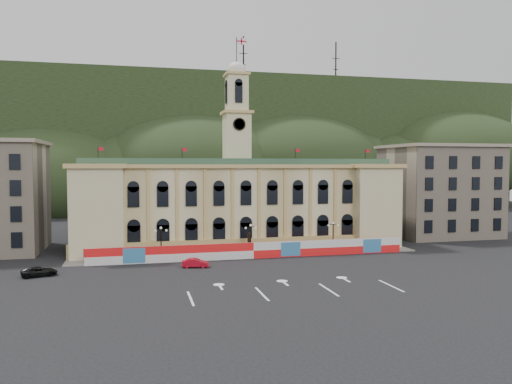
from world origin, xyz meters
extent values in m
plane|color=black|center=(0.00, 0.00, 0.00)|extent=(260.00, 260.00, 0.00)
cube|color=black|center=(0.00, 130.00, 22.00)|extent=(230.00, 70.00, 44.00)
cube|color=#595651|center=(35.00, 110.00, 30.00)|extent=(22.00, 8.00, 14.00)
cube|color=#595651|center=(-48.00, 108.00, 26.00)|extent=(16.00, 7.00, 10.00)
cylinder|color=black|center=(20.00, 115.00, 50.00)|extent=(0.50, 0.50, 20.00)
cylinder|color=black|center=(55.00, 115.00, 50.00)|extent=(0.50, 0.50, 20.00)
cube|color=beige|center=(0.00, 28.00, 7.00)|extent=(55.00, 15.00, 14.00)
cube|color=tan|center=(0.00, 20.20, 1.20)|extent=(56.00, 0.80, 2.40)
cube|color=tan|center=(0.00, 28.00, 14.30)|extent=(56.20, 16.20, 0.60)
cube|color=#2F4E3B|center=(0.00, 28.00, 15.00)|extent=(53.00, 13.00, 1.20)
cube|color=beige|center=(-23.50, 27.00, 7.00)|extent=(8.00, 17.00, 14.00)
cube|color=beige|center=(23.50, 27.00, 7.00)|extent=(8.00, 17.00, 14.00)
cube|color=beige|center=(0.00, 28.00, 19.60)|extent=(4.40, 4.40, 8.00)
cube|color=tan|center=(0.00, 28.00, 23.80)|extent=(5.20, 5.20, 0.50)
cube|color=beige|center=(0.00, 28.00, 27.10)|extent=(3.60, 3.60, 6.50)
cube|color=tan|center=(0.00, 28.00, 30.50)|extent=(4.20, 4.20, 0.40)
cylinder|color=black|center=(0.00, 25.70, 21.60)|extent=(2.20, 0.20, 2.20)
ellipsoid|color=silver|center=(0.00, 28.00, 31.40)|extent=(3.20, 3.20, 2.72)
cylinder|color=black|center=(0.00, 28.00, 34.60)|extent=(0.12, 0.12, 5.00)
cube|color=white|center=(0.90, 28.00, 36.40)|extent=(1.80, 0.04, 1.20)
cube|color=red|center=(0.90, 27.97, 36.40)|extent=(1.80, 0.02, 0.22)
cube|color=red|center=(0.90, 27.97, 36.40)|extent=(0.22, 0.02, 1.20)
cube|color=#C1AE95|center=(43.00, 31.00, 9.00)|extent=(20.00, 16.00, 18.00)
cube|color=gray|center=(43.00, 31.00, 18.30)|extent=(21.00, 17.00, 0.60)
cube|color=red|center=(0.00, 15.00, 1.25)|extent=(50.00, 0.25, 2.50)
cube|color=teal|center=(-18.00, 14.86, 1.25)|extent=(3.20, 0.05, 2.20)
cube|color=teal|center=(6.00, 14.86, 1.25)|extent=(3.20, 0.05, 2.20)
cube|color=teal|center=(20.00, 14.86, 1.25)|extent=(3.20, 0.05, 2.20)
cube|color=slate|center=(0.00, 17.75, 0.08)|extent=(56.00, 5.50, 0.16)
cube|color=#595651|center=(0.00, 18.00, 0.90)|extent=(1.40, 1.40, 1.80)
cylinder|color=black|center=(0.00, 18.00, 2.60)|extent=(0.60, 0.60, 1.60)
sphere|color=black|center=(0.00, 18.00, 3.50)|extent=(0.44, 0.44, 0.44)
cylinder|color=black|center=(-14.00, 17.00, 0.15)|extent=(0.44, 0.44, 0.30)
cylinder|color=black|center=(-14.00, 17.00, 2.40)|extent=(0.18, 0.18, 4.80)
cube|color=black|center=(-14.00, 17.00, 4.70)|extent=(1.60, 0.08, 0.08)
sphere|color=silver|center=(-14.80, 17.00, 4.55)|extent=(0.36, 0.36, 0.36)
sphere|color=silver|center=(-13.20, 17.00, 4.55)|extent=(0.36, 0.36, 0.36)
sphere|color=silver|center=(-14.00, 17.00, 4.95)|extent=(0.40, 0.40, 0.40)
cylinder|color=black|center=(0.00, 17.00, 0.15)|extent=(0.44, 0.44, 0.30)
cylinder|color=black|center=(0.00, 17.00, 2.40)|extent=(0.18, 0.18, 4.80)
cube|color=black|center=(0.00, 17.00, 4.70)|extent=(1.60, 0.08, 0.08)
sphere|color=silver|center=(-0.80, 17.00, 4.55)|extent=(0.36, 0.36, 0.36)
sphere|color=silver|center=(0.80, 17.00, 4.55)|extent=(0.36, 0.36, 0.36)
sphere|color=silver|center=(0.00, 17.00, 4.95)|extent=(0.40, 0.40, 0.40)
cylinder|color=black|center=(14.00, 17.00, 0.15)|extent=(0.44, 0.44, 0.30)
cylinder|color=black|center=(14.00, 17.00, 2.40)|extent=(0.18, 0.18, 4.80)
cube|color=black|center=(14.00, 17.00, 4.70)|extent=(1.60, 0.08, 0.08)
sphere|color=silver|center=(13.20, 17.00, 4.55)|extent=(0.36, 0.36, 0.36)
sphere|color=silver|center=(14.80, 17.00, 4.55)|extent=(0.36, 0.36, 0.36)
sphere|color=silver|center=(14.00, 17.00, 4.95)|extent=(0.40, 0.40, 0.40)
imported|color=#AD0C1C|center=(-9.56, 10.41, 0.63)|extent=(2.65, 4.31, 1.27)
imported|color=black|center=(-30.00, 9.51, 0.62)|extent=(4.54, 5.60, 1.24)
camera|label=1|loc=(-17.64, -59.58, 14.44)|focal=35.00mm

